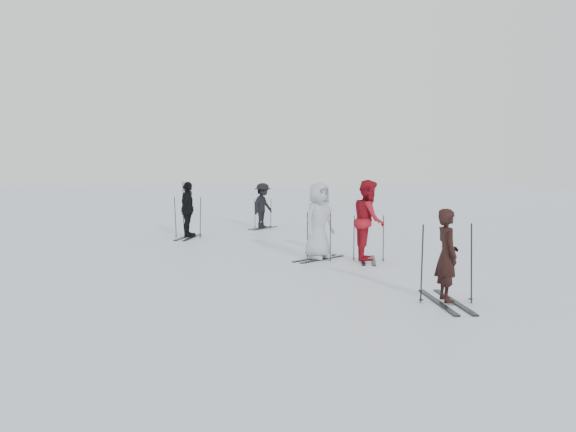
% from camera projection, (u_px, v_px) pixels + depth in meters
% --- Properties ---
extents(ground, '(120.00, 120.00, 0.00)m').
position_uv_depth(ground, '(284.00, 261.00, 13.44)').
color(ground, silver).
rests_on(ground, ground).
extents(skier_near_dark, '(0.45, 0.61, 1.52)m').
position_uv_depth(skier_near_dark, '(447.00, 257.00, 9.16)').
color(skier_near_dark, black).
rests_on(skier_near_dark, ground).
extents(skier_red, '(0.75, 0.95, 1.91)m').
position_uv_depth(skier_red, '(369.00, 221.00, 13.37)').
color(skier_red, maroon).
rests_on(skier_red, ground).
extents(skier_grey, '(1.01, 1.07, 1.84)m').
position_uv_depth(skier_grey, '(319.00, 222.00, 13.63)').
color(skier_grey, '#ACB2B6').
rests_on(skier_grey, ground).
extents(skier_uphill_left, '(0.46, 1.05, 1.77)m').
position_uv_depth(skier_uphill_left, '(188.00, 210.00, 17.94)').
color(skier_uphill_left, black).
rests_on(skier_uphill_left, ground).
extents(skier_uphill_far, '(1.01, 1.23, 1.66)m').
position_uv_depth(skier_uphill_far, '(263.00, 206.00, 20.83)').
color(skier_uphill_far, black).
rests_on(skier_uphill_far, ground).
extents(skis_near_dark, '(1.99, 1.27, 1.35)m').
position_uv_depth(skis_near_dark, '(447.00, 262.00, 9.17)').
color(skis_near_dark, black).
rests_on(skis_near_dark, ground).
extents(skis_red, '(1.57, 0.86, 1.13)m').
position_uv_depth(skis_red, '(369.00, 237.00, 13.40)').
color(skis_red, black).
rests_on(skis_red, ground).
extents(skis_grey, '(1.81, 1.67, 1.18)m').
position_uv_depth(skis_grey, '(319.00, 235.00, 13.65)').
color(skis_grey, black).
rests_on(skis_grey, ground).
extents(skis_uphill_left, '(1.88, 1.04, 1.35)m').
position_uv_depth(skis_uphill_left, '(188.00, 217.00, 17.96)').
color(skis_uphill_left, black).
rests_on(skis_uphill_left, ground).
extents(skis_uphill_far, '(1.78, 1.42, 1.15)m').
position_uv_depth(skis_uphill_far, '(263.00, 213.00, 20.85)').
color(skis_uphill_far, black).
rests_on(skis_uphill_far, ground).
extents(piste_marker, '(0.05, 0.05, 1.70)m').
position_uv_depth(piste_marker, '(183.00, 202.00, 22.88)').
color(piste_marker, black).
rests_on(piste_marker, ground).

